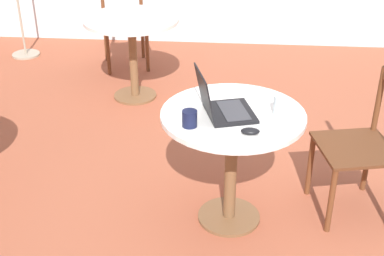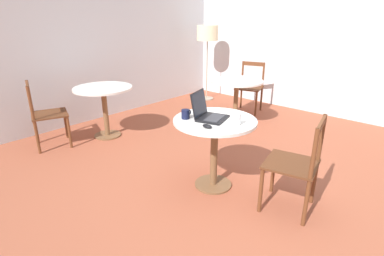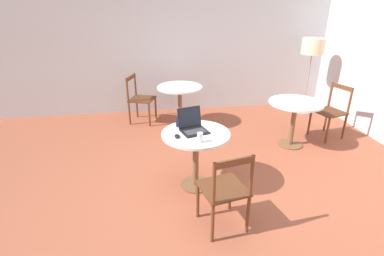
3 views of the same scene
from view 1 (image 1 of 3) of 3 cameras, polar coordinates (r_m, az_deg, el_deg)
The scene contains 9 objects.
ground_plane at distance 3.48m, azimuth 9.41°, elevation -9.25°, with size 16.00×16.00×0.00m, color #9E5138.
cafe_table_near at distance 3.10m, azimuth 4.31°, elevation -0.78°, with size 0.83×0.83×0.74m.
cafe_table_mid at distance 4.76m, azimuth -6.43°, elevation 9.91°, with size 0.83×0.83×0.74m.
chair_near_front at distance 3.41m, azimuth 17.75°, elevation -2.00°, with size 0.52×0.52×0.90m.
chair_mid_right at distance 5.58m, azimuth -7.24°, elevation 11.16°, with size 0.55×0.55×0.90m.
laptop at distance 2.98m, azimuth 3.20°, elevation 2.36°, with size 0.37×0.38×0.27m.
mouse at distance 2.81m, azimuth 6.24°, elevation -0.33°, with size 0.06×0.10×0.03m.
mug at distance 2.86m, azimuth -0.25°, elevation 1.04°, with size 0.12×0.08×0.09m.
drinking_glass at distance 3.02m, azimuth 9.28°, elevation 2.43°, with size 0.06×0.06×0.11m.
Camera 1 is at (-2.74, 0.33, 2.12)m, focal length 50.00 mm.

